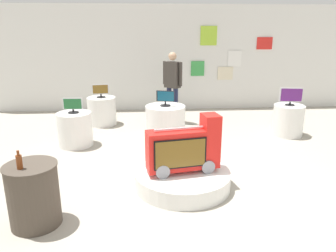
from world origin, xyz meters
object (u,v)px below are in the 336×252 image
Objects in this scene: tv_on_left_rear at (291,96)px; tv_on_far_right at (165,98)px; display_pedestal_right_rear at (102,111)px; display_pedestal_center_rear at (75,129)px; display_pedestal_far_right at (165,121)px; shopper_browsing_near_truck at (172,82)px; tv_on_right_rear at (101,91)px; bottle_on_side_table at (19,162)px; display_pedestal_left_rear at (288,120)px; novelty_firetruck_tv at (184,150)px; main_display_pedestal at (183,179)px; side_table_round at (34,194)px; tv_on_center_rear at (73,105)px.

tv_on_left_rear is 2.74m from tv_on_far_right.
tv_on_left_rear is at bearing -15.11° from display_pedestal_right_rear.
tv_on_left_rear is 0.70× the size of display_pedestal_center_rear.
display_pedestal_far_right is 1.33m from shopper_browsing_near_truck.
tv_on_right_rear is 4.42m from bottle_on_side_table.
tv_on_left_rear reaches higher than display_pedestal_left_rear.
shopper_browsing_near_truck is (0.11, 3.56, 0.43)m from novelty_firetruck_tv.
novelty_firetruck_tv is 3.59m from shopper_browsing_near_truck.
display_pedestal_center_rear is (-4.61, -0.35, 0.00)m from display_pedestal_left_rear.
shopper_browsing_near_truck reaches higher than display_pedestal_center_rear.
main_display_pedestal is 3.89m from tv_on_right_rear.
novelty_firetruck_tv is at bearing -64.54° from display_pedestal_right_rear.
tv_on_left_rear is 2.79m from display_pedestal_far_right.
bottle_on_side_table is (-0.07, -0.10, 0.47)m from side_table_round.
display_pedestal_right_rear is at bearing 146.03° from tv_on_far_right.
novelty_firetruck_tv is 1.27× the size of display_pedestal_far_right.
display_pedestal_center_rear is at bearing 91.72° from side_table_round.
display_pedestal_center_rear is at bearing -165.75° from display_pedestal_far_right.
shopper_browsing_near_truck is (2.12, 1.59, 0.69)m from display_pedestal_center_rear.
tv_on_left_rear is at bearing 4.30° from display_pedestal_center_rear.
tv_on_far_right is at bearing 92.57° from main_display_pedestal.
main_display_pedestal is 3.51m from display_pedestal_left_rear.
display_pedestal_right_rear reaches higher than main_display_pedestal.
tv_on_right_rear is at bearing 164.99° from display_pedestal_left_rear.
tv_on_center_rear is 2.66m from shopper_browsing_near_truck.
display_pedestal_center_rear is at bearing -175.65° from display_pedestal_left_rear.
novelty_firetruck_tv reaches higher than display_pedestal_left_rear.
main_display_pedestal is 6.50× the size of bottle_on_side_table.
tv_on_left_rear reaches higher than main_display_pedestal.
shopper_browsing_near_truck reaches higher than tv_on_far_right.
display_pedestal_center_rear is at bearing 92.34° from tv_on_center_rear.
bottle_on_side_table is (-1.86, -3.40, 0.53)m from display_pedestal_far_right.
bottle_on_side_table is 4.98m from shopper_browsing_near_truck.
shopper_browsing_near_truck is at bearing 77.76° from tv_on_far_right.
display_pedestal_left_rear is 0.99× the size of display_pedestal_center_rear.
bottle_on_side_table is 0.13× the size of shopper_browsing_near_truck.
shopper_browsing_near_truck reaches higher than display_pedestal_right_rear.
tv_on_far_right is at bearing -102.24° from shopper_browsing_near_truck.
side_table_round reaches higher than display_pedestal_left_rear.
tv_on_left_rear is at bearing -2.64° from tv_on_far_right.
display_pedestal_center_rear is 2.97m from bottle_on_side_table.
display_pedestal_left_rear is at bearing 41.71° from novelty_firetruck_tv.
tv_on_left_rear is 1.29× the size of tv_on_center_rear.
tv_on_right_rear is 1.77m from shopper_browsing_near_truck.
novelty_firetruck_tv reaches higher than tv_on_left_rear.
tv_on_left_rear reaches higher than bottle_on_side_table.
tv_on_left_rear reaches higher than tv_on_right_rear.
tv_on_center_rear is at bearing 135.31° from main_display_pedestal.
main_display_pedestal is at bearing -92.15° from shopper_browsing_near_truck.
display_pedestal_left_rear is 2.78m from tv_on_far_right.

